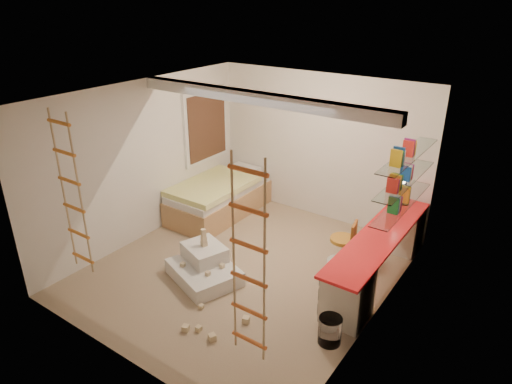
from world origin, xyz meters
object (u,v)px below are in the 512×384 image
Objects in this scene: swivel_chair at (343,249)px; play_platform at (204,267)px; desk at (378,255)px; bed at (219,197)px.

play_platform is (-1.50, -1.46, -0.10)m from swivel_chair.
swivel_chair is at bearing 44.22° from play_platform.
desk reaches higher than swivel_chair.
play_platform is (-2.07, -1.37, -0.23)m from desk.
swivel_chair is (-0.57, 0.09, -0.13)m from desk.
bed is 1.68× the size of play_platform.
bed reaches higher than play_platform.
swivel_chair reaches higher than play_platform.
play_platform is (1.13, -1.73, -0.16)m from bed.
play_platform is at bearing -56.90° from bed.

